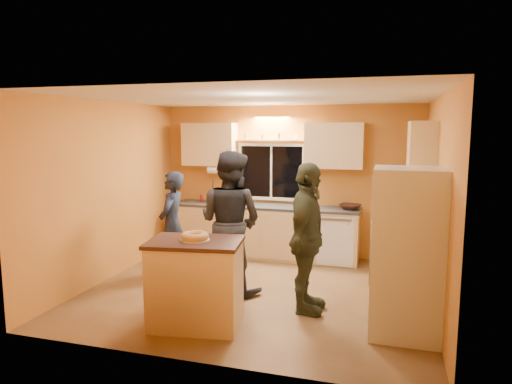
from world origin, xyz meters
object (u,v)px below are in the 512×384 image
(island, at_px, (196,283))
(person_right, at_px, (307,238))
(person_center, at_px, (230,222))
(person_left, at_px, (172,224))
(refrigerator, at_px, (407,253))

(island, height_order, person_right, person_right)
(person_center, bearing_deg, island, 103.72)
(person_left, bearing_deg, refrigerator, 65.70)
(refrigerator, relative_size, person_center, 0.94)
(refrigerator, relative_size, island, 1.63)
(island, bearing_deg, person_center, 81.67)
(person_center, xyz_separation_m, person_right, (1.12, -0.42, -0.05))
(refrigerator, bearing_deg, person_center, 161.91)
(island, height_order, person_center, person_center)
(island, xyz_separation_m, person_left, (-1.06, 1.56, 0.29))
(island, relative_size, person_right, 0.61)
(refrigerator, height_order, person_center, person_center)
(person_center, distance_m, person_right, 1.19)
(person_right, bearing_deg, island, 125.14)
(refrigerator, distance_m, person_right, 1.16)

